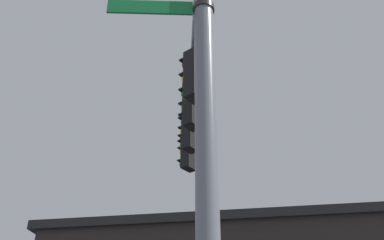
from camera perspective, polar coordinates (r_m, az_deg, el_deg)
The scene contains 7 objects.
signal_pole at distance 4.77m, azimuth 1.81°, elevation -1.06°, with size 0.24×0.24×7.71m, color slate.
mast_arm at distance 9.36m, azimuth 0.19°, elevation 6.77°, with size 0.15×0.15×6.51m, color slate.
traffic_light_nearest_pole at distance 8.29m, azimuth 0.29°, elevation 5.76°, with size 0.54×0.49×1.31m.
traffic_light_mid_inner at distance 9.12m, azimuth 0.03°, elevation 1.96°, with size 0.54×0.49×1.31m.
traffic_light_mid_outer at distance 9.97m, azimuth -0.19°, elevation -1.20°, with size 0.54×0.49×1.31m.
traffic_light_arm_end at distance 10.85m, azimuth -0.37°, elevation -3.85°, with size 0.54×0.49×1.31m.
street_name_sign at distance 5.87m, azimuth -2.28°, elevation 14.30°, with size 0.96×1.10×0.22m.
Camera 1 is at (-3.33, -2.44, 1.46)m, focal length 41.13 mm.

